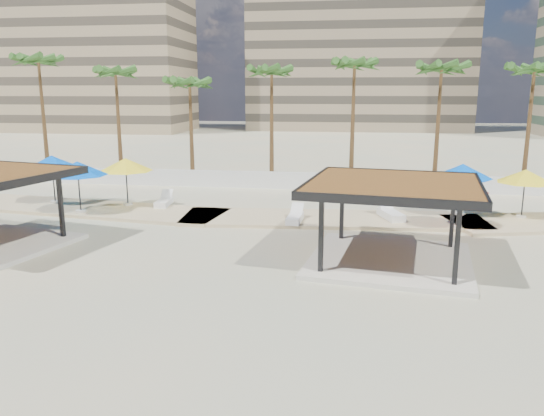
{
  "coord_description": "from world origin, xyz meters",
  "views": [
    {
      "loc": [
        2.78,
        -20.74,
        6.78
      ],
      "look_at": [
        -0.72,
        3.35,
        1.4
      ],
      "focal_mm": 35.0,
      "sensor_mm": 36.0,
      "label": 1
    }
  ],
  "objects": [
    {
      "name": "umbrella_a",
      "position": [
        -11.9,
        6.21,
        2.63
      ],
      "size": [
        4.11,
        4.11,
        2.85
      ],
      "rotation": [
        0.0,
        0.0,
        -0.35
      ],
      "color": "beige",
      "rests_on": "promenade"
    },
    {
      "name": "palm_d",
      "position": [
        -3.0,
        18.9,
        7.88
      ],
      "size": [
        3.0,
        3.0,
        9.02
      ],
      "color": "brown",
      "rests_on": "ground"
    },
    {
      "name": "lounger_a",
      "position": [
        -7.95,
        8.69,
        0.37
      ],
      "size": [
        0.86,
        2.16,
        0.8
      ],
      "rotation": [
        0.0,
        0.0,
        1.66
      ],
      "color": "white",
      "rests_on": "promenade"
    },
    {
      "name": "building_west",
      "position": [
        -42.0,
        68.0,
        15.27
      ],
      "size": [
        34.0,
        16.0,
        32.4
      ],
      "color": "#937F60",
      "rests_on": "ground"
    },
    {
      "name": "umbrella_f",
      "position": [
        -14.7,
        8.41,
        2.64
      ],
      "size": [
        3.64,
        3.64,
        2.87
      ],
      "rotation": [
        0.0,
        0.0,
        0.14
      ],
      "color": "beige",
      "rests_on": "promenade"
    },
    {
      "name": "lounger_c",
      "position": [
        5.09,
        7.31,
        0.39
      ],
      "size": [
        1.45,
        2.46,
        0.89
      ],
      "rotation": [
        0.0,
        0.0,
        1.89
      ],
      "color": "white",
      "rests_on": "promenade"
    },
    {
      "name": "palm_a",
      "position": [
        -21.0,
        18.3,
        8.71
      ],
      "size": [
        3.0,
        3.0,
        9.92
      ],
      "color": "brown",
      "rests_on": "ground"
    },
    {
      "name": "palm_e",
      "position": [
        3.0,
        18.4,
        8.3
      ],
      "size": [
        3.0,
        3.0,
        9.48
      ],
      "color": "brown",
      "rests_on": "ground"
    },
    {
      "name": "ground",
      "position": [
        0.0,
        0.0,
        0.0
      ],
      "size": [
        200.0,
        200.0,
        0.0
      ],
      "primitive_type": "plane",
      "color": "#CCB387",
      "rests_on": "ground"
    },
    {
      "name": "boundary_wall",
      "position": [
        0.0,
        16.0,
        0.6
      ],
      "size": [
        56.0,
        0.3,
        1.2
      ],
      "primitive_type": "cube",
      "color": "silver",
      "rests_on": "ground"
    },
    {
      "name": "lounger_b",
      "position": [
        0.13,
        5.85,
        0.37
      ],
      "size": [
        0.79,
        2.1,
        0.78
      ],
      "rotation": [
        0.0,
        0.0,
        1.52
      ],
      "color": "white",
      "rests_on": "promenade"
    },
    {
      "name": "palm_f",
      "position": [
        9.0,
        18.6,
        8.01
      ],
      "size": [
        3.0,
        3.0,
        9.16
      ],
      "color": "brown",
      "rests_on": "ground"
    },
    {
      "name": "palm_b",
      "position": [
        -15.0,
        18.7,
        7.85
      ],
      "size": [
        3.0,
        3.0,
        9.0
      ],
      "color": "brown",
      "rests_on": "ground"
    },
    {
      "name": "umbrella_d",
      "position": [
        8.88,
        8.68,
        2.57
      ],
      "size": [
        3.7,
        3.7,
        2.79
      ],
      "rotation": [
        0.0,
        0.0,
        -0.2
      ],
      "color": "beige",
      "rests_on": "promenade"
    },
    {
      "name": "pavilion_central",
      "position": [
        4.56,
        0.19,
        1.99
      ],
      "size": [
        7.47,
        7.47,
        3.34
      ],
      "rotation": [
        0.0,
        0.0,
        -0.15
      ],
      "color": "beige",
      "rests_on": "ground"
    },
    {
      "name": "palm_c",
      "position": [
        -9.0,
        18.1,
        7.09
      ],
      "size": [
        3.0,
        3.0,
        8.19
      ],
      "color": "brown",
      "rests_on": "ground"
    },
    {
      "name": "umbrella_e",
      "position": [
        12.02,
        8.42,
        2.4
      ],
      "size": [
        3.36,
        3.36,
        2.59
      ],
      "rotation": [
        0.0,
        0.0,
        0.17
      ],
      "color": "beige",
      "rests_on": "promenade"
    },
    {
      "name": "building_mid",
      "position": [
        4.0,
        78.0,
        14.27
      ],
      "size": [
        38.0,
        16.0,
        30.4
      ],
      "color": "#847259",
      "rests_on": "ground"
    },
    {
      "name": "umbrella_b",
      "position": [
        -10.1,
        8.45,
        2.57
      ],
      "size": [
        4.13,
        4.13,
        2.79
      ],
      "rotation": [
        0.0,
        0.0,
        0.41
      ],
      "color": "beige",
      "rests_on": "promenade"
    },
    {
      "name": "umbrella_c",
      "position": [
        8.21,
        5.8,
        2.29
      ],
      "size": [
        3.11,
        3.11,
        2.46
      ],
      "rotation": [
        0.0,
        0.0,
        -0.13
      ],
      "color": "beige",
      "rests_on": "promenade"
    },
    {
      "name": "palm_g",
      "position": [
        15.0,
        18.2,
        7.89
      ],
      "size": [
        3.0,
        3.0,
        9.04
      ],
      "color": "brown",
      "rests_on": "ground"
    },
    {
      "name": "promenade",
      "position": [
        2.0,
        7.67,
        0.06
      ],
      "size": [
        44.45,
        7.97,
        0.24
      ],
      "color": "#C6B284",
      "rests_on": "ground"
    }
  ]
}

